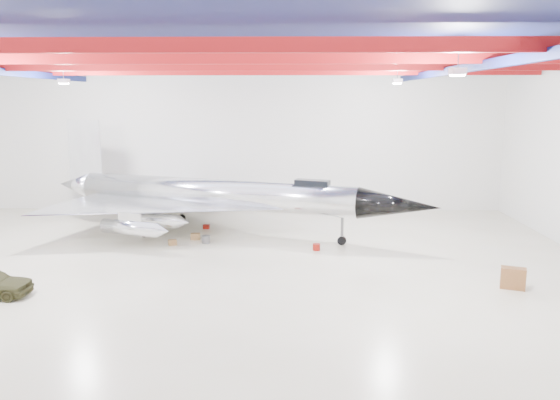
{
  "coord_description": "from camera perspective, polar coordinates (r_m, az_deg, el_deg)",
  "views": [
    {
      "loc": [
        3.72,
        -27.27,
        8.72
      ],
      "look_at": [
        3.11,
        2.0,
        3.22
      ],
      "focal_mm": 35.0,
      "sensor_mm": 36.0,
      "label": 1
    }
  ],
  "objects": [
    {
      "name": "floor",
      "position": [
        28.87,
        -6.32,
        -7.0
      ],
      "size": [
        40.0,
        40.0,
        0.0
      ],
      "primitive_type": "plane",
      "color": "beige",
      "rests_on": "ground"
    },
    {
      "name": "wall_back",
      "position": [
        42.56,
        -3.85,
        6.28
      ],
      "size": [
        40.0,
        0.0,
        40.0
      ],
      "primitive_type": "plane",
      "rotation": [
        1.57,
        0.0,
        0.0
      ],
      "color": "silver",
      "rests_on": "floor"
    },
    {
      "name": "ceiling",
      "position": [
        27.62,
        -6.8,
        15.31
      ],
      "size": [
        40.0,
        40.0,
        0.0
      ],
      "primitive_type": "plane",
      "rotation": [
        3.14,
        0.0,
        0.0
      ],
      "color": "#0A0F38",
      "rests_on": "wall_back"
    },
    {
      "name": "ceiling_structure",
      "position": [
        27.57,
        -6.76,
        13.91
      ],
      "size": [
        39.5,
        29.5,
        1.08
      ],
      "color": "maroon",
      "rests_on": "ceiling"
    },
    {
      "name": "jet_aircraft",
      "position": [
        35.44,
        -7.0,
        0.24
      ],
      "size": [
        25.64,
        19.05,
        7.21
      ],
      "rotation": [
        0.0,
        0.0,
        -0.32
      ],
      "color": "silver",
      "rests_on": "floor"
    },
    {
      "name": "desk",
      "position": [
        27.66,
        23.17,
        -7.52
      ],
      "size": [
        1.22,
        0.89,
        1.0
      ],
      "primitive_type": "cube",
      "rotation": [
        0.0,
        0.0,
        -0.36
      ],
      "color": "brown",
      "rests_on": "floor"
    },
    {
      "name": "crate_ply",
      "position": [
        33.46,
        -11.17,
        -4.37
      ],
      "size": [
        0.59,
        0.53,
        0.33
      ],
      "primitive_type": "cube",
      "rotation": [
        0.0,
        0.0,
        0.4
      ],
      "color": "olive",
      "rests_on": "floor"
    },
    {
      "name": "toolbox_red",
      "position": [
        37.22,
        -7.7,
        -2.77
      ],
      "size": [
        0.44,
        0.36,
        0.29
      ],
      "primitive_type": "cube",
      "rotation": [
        0.0,
        0.0,
        -0.08
      ],
      "color": "maroon",
      "rests_on": "floor"
    },
    {
      "name": "engine_drum",
      "position": [
        33.58,
        -7.73,
        -4.09
      ],
      "size": [
        0.66,
        0.66,
        0.47
      ],
      "primitive_type": "cylinder",
      "rotation": [
        0.0,
        0.0,
        -0.34
      ],
      "color": "#59595B",
      "rests_on": "floor"
    },
    {
      "name": "crate_small",
      "position": [
        38.56,
        -15.61,
        -2.6
      ],
      "size": [
        0.52,
        0.48,
        0.3
      ],
      "primitive_type": "cube",
      "rotation": [
        0.0,
        0.0,
        -0.4
      ],
      "color": "#59595B",
      "rests_on": "floor"
    },
    {
      "name": "tool_chest",
      "position": [
        31.81,
        3.83,
        -4.92
      ],
      "size": [
        0.56,
        0.56,
        0.39
      ],
      "primitive_type": "cylinder",
      "rotation": [
        0.0,
        0.0,
        -0.38
      ],
      "color": "maroon",
      "rests_on": "floor"
    },
    {
      "name": "oil_barrel",
      "position": [
        34.5,
        -8.83,
        -3.79
      ],
      "size": [
        0.59,
        0.48,
        0.39
      ],
      "primitive_type": "cube",
      "rotation": [
        0.0,
        0.0,
        0.07
      ],
      "color": "olive",
      "rests_on": "floor"
    }
  ]
}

